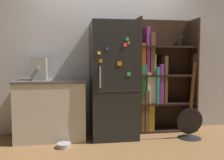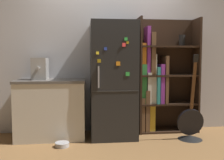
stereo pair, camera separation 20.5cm
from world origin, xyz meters
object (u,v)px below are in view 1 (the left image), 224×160
object	(u,v)px
guitar	(190,127)
pet_bowl	(64,145)
refrigerator	(113,80)
espresso_machine	(39,69)
bookshelf	(157,81)

from	to	relation	value
guitar	pet_bowl	world-z (taller)	guitar
refrigerator	espresso_machine	size ratio (longest dim) A/B	4.65
espresso_machine	pet_bowl	size ratio (longest dim) A/B	1.95
pet_bowl	bookshelf	bearing A→B (deg)	22.00
refrigerator	guitar	world-z (taller)	refrigerator
espresso_machine	pet_bowl	xyz separation A→B (m)	(0.36, -0.49, -1.01)
bookshelf	espresso_machine	size ratio (longest dim) A/B	4.96
bookshelf	pet_bowl	bearing A→B (deg)	-158.00
refrigerator	espresso_machine	xyz separation A→B (m)	(-1.10, 0.07, 0.18)
espresso_machine	bookshelf	bearing A→B (deg)	3.77
bookshelf	guitar	world-z (taller)	bookshelf
espresso_machine	guitar	distance (m)	2.42
pet_bowl	guitar	bearing A→B (deg)	3.62
refrigerator	espresso_machine	bearing A→B (deg)	176.14
refrigerator	bookshelf	size ratio (longest dim) A/B	0.94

